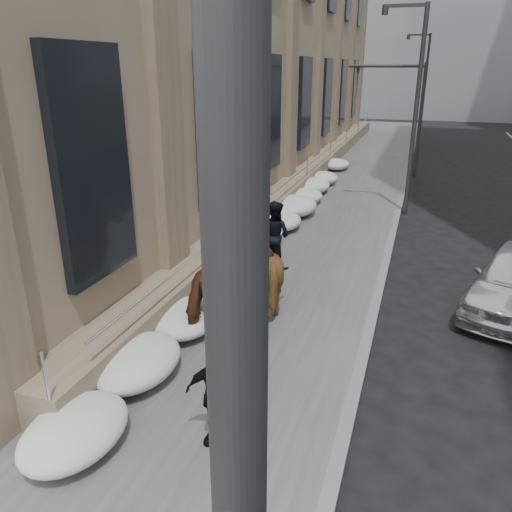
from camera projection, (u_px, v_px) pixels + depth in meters
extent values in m
plane|color=black|center=(208.00, 396.00, 9.40)|extent=(140.00, 140.00, 0.00)
cube|color=#48484A|center=(317.00, 234.00, 18.24)|extent=(5.00, 80.00, 0.12)
cube|color=slate|center=(391.00, 242.00, 17.47)|extent=(0.24, 80.00, 0.12)
cube|color=brown|center=(315.00, 169.00, 27.63)|extent=(1.10, 44.00, 0.90)
cylinder|color=silver|center=(324.00, 153.00, 27.17)|extent=(0.06, 42.00, 0.06)
cube|color=black|center=(271.00, 114.00, 20.29)|extent=(0.20, 2.20, 4.50)
cube|color=gray|center=(368.00, 34.00, 71.39)|extent=(24.00, 12.00, 20.00)
cylinder|color=#2D2D30|center=(415.00, 115.00, 19.52)|extent=(0.18, 0.18, 8.00)
cube|color=#2D2D30|center=(405.00, 5.00, 18.37)|extent=(1.60, 0.15, 0.12)
cylinder|color=#2D2D30|center=(385.00, 11.00, 18.63)|extent=(0.24, 0.24, 0.30)
cylinder|color=#2D2D30|center=(424.00, 92.00, 37.25)|extent=(0.18, 0.18, 8.00)
cube|color=#2D2D30|center=(419.00, 35.00, 36.09)|extent=(1.60, 0.15, 0.12)
cylinder|color=#2D2D30|center=(409.00, 37.00, 36.35)|extent=(0.24, 0.24, 0.30)
cylinder|color=#2D2D30|center=(420.00, 121.00, 26.94)|extent=(0.20, 0.20, 6.00)
cylinder|color=#2D2D30|center=(387.00, 66.00, 26.53)|extent=(4.00, 0.16, 0.16)
imported|color=black|center=(358.00, 76.00, 27.15)|extent=(0.18, 0.22, 1.10)
ellipsoid|color=white|center=(138.00, 362.00, 9.67)|extent=(1.50, 2.10, 0.68)
ellipsoid|color=white|center=(219.00, 282.00, 13.19)|extent=(1.60, 2.20, 0.72)
ellipsoid|color=white|center=(262.00, 237.00, 16.78)|extent=(1.40, 2.00, 0.64)
ellipsoid|color=white|center=(295.00, 206.00, 20.26)|extent=(1.70, 2.30, 0.76)
ellipsoid|color=white|center=(314.00, 186.00, 23.85)|extent=(1.50, 2.10, 0.66)
imported|color=#442414|center=(228.00, 286.00, 11.38)|extent=(1.59, 2.58, 2.03)
imported|color=black|center=(230.00, 251.00, 11.23)|extent=(0.70, 0.54, 1.72)
imported|color=#3F2812|center=(271.00, 267.00, 12.48)|extent=(2.14, 2.25, 1.97)
imported|color=black|center=(273.00, 235.00, 12.33)|extent=(1.02, 0.92, 1.72)
imported|color=black|center=(215.00, 396.00, 7.82)|extent=(1.02, 0.44, 1.72)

